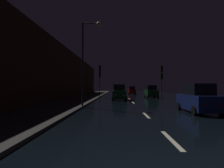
# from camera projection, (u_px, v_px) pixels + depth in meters

# --- Properties ---
(ground) EXTENTS (26.25, 84.00, 0.02)m
(ground) POSITION_uv_depth(u_px,v_px,m) (129.00, 98.00, 27.37)
(ground) COLOR black
(sidewalk_left) EXTENTS (4.40, 84.00, 0.15)m
(sidewalk_left) POSITION_uv_depth(u_px,v_px,m) (85.00, 98.00, 27.57)
(sidewalk_left) COLOR #33302D
(sidewalk_left) RESTS_ON ground
(building_facade_left) EXTENTS (0.80, 63.00, 7.51)m
(building_facade_left) POSITION_uv_depth(u_px,v_px,m) (61.00, 73.00, 24.20)
(building_facade_left) COLOR #472319
(building_facade_left) RESTS_ON ground
(lane_centerline) EXTENTS (0.16, 30.14, 0.01)m
(lane_centerline) POSITION_uv_depth(u_px,v_px,m) (134.00, 103.00, 19.24)
(lane_centerline) COLOR beige
(lane_centerline) RESTS_ON ground
(traffic_light_far_right) EXTENTS (0.34, 0.47, 4.82)m
(traffic_light_far_right) POSITION_uv_depth(u_px,v_px,m) (161.00, 75.00, 25.36)
(traffic_light_far_right) COLOR #38383A
(traffic_light_far_right) RESTS_ON ground
(traffic_light_far_left) EXTENTS (0.38, 0.48, 5.24)m
(traffic_light_far_left) POSITION_uv_depth(u_px,v_px,m) (100.00, 74.00, 28.31)
(traffic_light_far_left) COLOR #38383A
(traffic_light_far_left) RESTS_ON ground
(streetlamp_overhead) EXTENTS (1.70, 0.44, 7.46)m
(streetlamp_overhead) POSITION_uv_depth(u_px,v_px,m) (88.00, 51.00, 15.23)
(streetlamp_overhead) COLOR #2D2D30
(streetlamp_overhead) RESTS_ON ground
(car_approaching_headlights) EXTENTS (1.93, 4.19, 2.11)m
(car_approaching_headlights) POSITION_uv_depth(u_px,v_px,m) (119.00, 93.00, 23.77)
(car_approaching_headlights) COLOR #0F3819
(car_approaching_headlights) RESTS_ON ground
(car_parked_right_near) EXTENTS (1.84, 3.99, 2.01)m
(car_parked_right_near) POSITION_uv_depth(u_px,v_px,m) (198.00, 99.00, 12.20)
(car_parked_right_near) COLOR #141E51
(car_parked_right_near) RESTS_ON ground
(car_parked_right_far) EXTENTS (1.88, 4.08, 2.06)m
(car_parked_right_far) POSITION_uv_depth(u_px,v_px,m) (151.00, 92.00, 29.05)
(car_parked_right_far) COLOR #0F3819
(car_parked_right_far) RESTS_ON ground
(car_distant_taillights) EXTENTS (1.75, 3.79, 1.91)m
(car_distant_taillights) POSITION_uv_depth(u_px,v_px,m) (132.00, 91.00, 41.67)
(car_distant_taillights) COLOR maroon
(car_distant_taillights) RESTS_ON ground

